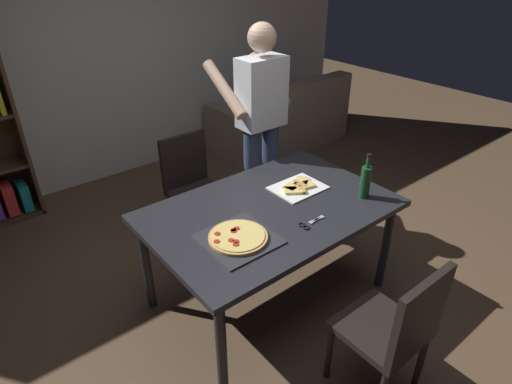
{
  "coord_description": "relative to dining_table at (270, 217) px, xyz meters",
  "views": [
    {
      "loc": [
        -1.54,
        -1.76,
        2.21
      ],
      "look_at": [
        0.0,
        0.15,
        0.8
      ],
      "focal_mm": 29.77,
      "sensor_mm": 36.0,
      "label": 1
    }
  ],
  "objects": [
    {
      "name": "pizza_slices_on_towel",
      "position": [
        0.32,
        0.07,
        0.08
      ],
      "size": [
        0.36,
        0.28,
        0.03
      ],
      "color": "white",
      "rests_on": "dining_table"
    },
    {
      "name": "chair_far_side",
      "position": [
        0.0,
        1.01,
        -0.17
      ],
      "size": [
        0.42,
        0.42,
        0.9
      ],
      "color": "black",
      "rests_on": "ground_plane"
    },
    {
      "name": "kitchen_scissors",
      "position": [
        0.05,
        -0.29,
        0.08
      ],
      "size": [
        0.19,
        0.08,
        0.01
      ],
      "color": "silver",
      "rests_on": "dining_table"
    },
    {
      "name": "wine_bottle",
      "position": [
        0.58,
        -0.29,
        0.19
      ],
      "size": [
        0.07,
        0.07,
        0.32
      ],
      "color": "#194723",
      "rests_on": "dining_table"
    },
    {
      "name": "person_serving_pizza",
      "position": [
        0.56,
        0.79,
        0.32
      ],
      "size": [
        0.55,
        0.54,
        1.75
      ],
      "color": "#38476B",
      "rests_on": "ground_plane"
    },
    {
      "name": "back_wall",
      "position": [
        0.0,
        2.6,
        0.72
      ],
      "size": [
        6.4,
        0.1,
        2.8
      ],
      "primitive_type": "cube",
      "color": "silver",
      "rests_on": "ground_plane"
    },
    {
      "name": "dining_table",
      "position": [
        0.0,
        0.0,
        0.0
      ],
      "size": [
        1.59,
        1.04,
        0.75
      ],
      "color": "#232328",
      "rests_on": "ground_plane"
    },
    {
      "name": "ground_plane",
      "position": [
        0.0,
        0.0,
        -0.68
      ],
      "size": [
        12.0,
        12.0,
        0.0
      ],
      "primitive_type": "plane",
      "color": "brown"
    },
    {
      "name": "chair_near_camera",
      "position": [
        -0.0,
        -1.01,
        -0.17
      ],
      "size": [
        0.42,
        0.42,
        0.9
      ],
      "color": "black",
      "rests_on": "ground_plane"
    },
    {
      "name": "pepperoni_pizza_on_tray",
      "position": [
        -0.37,
        -0.15,
        0.09
      ],
      "size": [
        0.41,
        0.41,
        0.04
      ],
      "color": "#2D2D33",
      "rests_on": "dining_table"
    },
    {
      "name": "couch",
      "position": [
        1.9,
        1.99,
        -0.38
      ],
      "size": [
        1.73,
        0.91,
        0.85
      ],
      "color": "gray",
      "rests_on": "ground_plane"
    }
  ]
}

